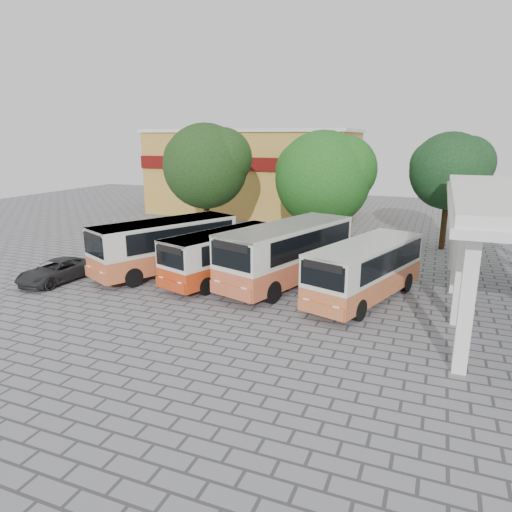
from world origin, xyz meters
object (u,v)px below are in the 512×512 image
at_px(bus_centre_left, 224,252).
at_px(bus_centre_right, 288,250).
at_px(bus_far_right, 366,267).
at_px(bus_far_left, 165,243).
at_px(parked_car, 56,271).

height_order(bus_centre_left, bus_centre_right, bus_centre_right).
distance_m(bus_centre_left, bus_far_right, 7.52).
bearing_deg(bus_far_left, bus_centre_right, 30.78).
bearing_deg(parked_car, bus_far_right, 15.54).
relative_size(bus_centre_left, bus_centre_right, 0.85).
height_order(bus_far_left, bus_centre_right, bus_centre_right).
height_order(bus_far_left, bus_centre_left, bus_far_left).
bearing_deg(bus_far_left, bus_centre_left, 25.40).
bearing_deg(bus_far_right, bus_centre_left, -164.49).
bearing_deg(bus_centre_left, bus_far_left, -161.80).
bearing_deg(bus_centre_right, bus_far_right, 4.42).
bearing_deg(parked_car, bus_far_left, 42.62).
distance_m(bus_centre_left, parked_car, 9.07).
relative_size(bus_centre_left, parked_car, 1.84).
bearing_deg(parked_car, bus_centre_right, 23.99).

